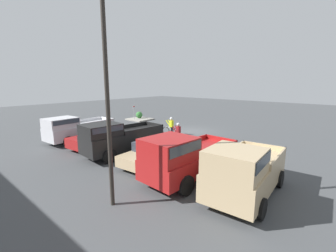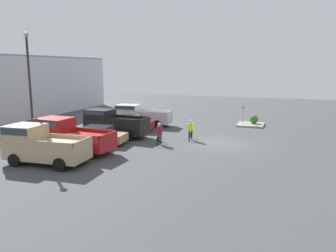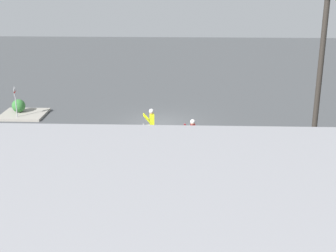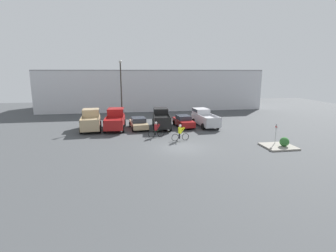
{
  "view_description": "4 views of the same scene",
  "coord_description": "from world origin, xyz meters",
  "px_view_note": "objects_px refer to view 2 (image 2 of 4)",
  "views": [
    {
      "loc": [
        -12.37,
        17.78,
        4.76
      ],
      "look_at": [
        -0.62,
        4.05,
        1.2
      ],
      "focal_mm": 24.0,
      "sensor_mm": 36.0,
      "label": 1
    },
    {
      "loc": [
        -24.58,
        -4.69,
        5.83
      ],
      "look_at": [
        -0.62,
        4.05,
        1.2
      ],
      "focal_mm": 35.0,
      "sensor_mm": 36.0,
      "label": 2
    },
    {
      "loc": [
        -1.51,
        26.73,
        8.64
      ],
      "look_at": [
        -0.62,
        4.05,
        1.2
      ],
      "focal_mm": 50.0,
      "sensor_mm": 36.0,
      "label": 3
    },
    {
      "loc": [
        -5.06,
        -22.6,
        6.85
      ],
      "look_at": [
        -0.62,
        4.05,
        1.2
      ],
      "focal_mm": 28.0,
      "sensor_mm": 36.0,
      "label": 4
    }
  ],
  "objects_px": {
    "cyclist_0": "(191,130)",
    "fire_lane_sign": "(243,112)",
    "pickup_truck_0": "(41,144)",
    "shrub": "(254,119)",
    "pickup_truck_3": "(139,115)",
    "lamppost": "(30,82)",
    "pickup_truck_2": "(113,123)",
    "cyclist_1": "(159,133)",
    "pickup_truck_1": "(68,135)",
    "sedan_0": "(98,135)",
    "sedan_1": "(130,123)"
  },
  "relations": [
    {
      "from": "cyclist_0",
      "to": "fire_lane_sign",
      "type": "distance_m",
      "value": 9.1
    },
    {
      "from": "pickup_truck_0",
      "to": "shrub",
      "type": "xyz_separation_m",
      "value": [
        18.26,
        -10.81,
        -0.62
      ]
    },
    {
      "from": "pickup_truck_3",
      "to": "lamppost",
      "type": "distance_m",
      "value": 11.67
    },
    {
      "from": "pickup_truck_2",
      "to": "fire_lane_sign",
      "type": "xyz_separation_m",
      "value": [
        9.56,
        -9.61,
        0.08
      ]
    },
    {
      "from": "pickup_truck_0",
      "to": "pickup_truck_3",
      "type": "relative_size",
      "value": 0.9
    },
    {
      "from": "cyclist_0",
      "to": "cyclist_1",
      "type": "bearing_deg",
      "value": 140.39
    },
    {
      "from": "fire_lane_sign",
      "to": "lamppost",
      "type": "distance_m",
      "value": 20.11
    },
    {
      "from": "pickup_truck_2",
      "to": "pickup_truck_0",
      "type": "bearing_deg",
      "value": 179.08
    },
    {
      "from": "lamppost",
      "to": "pickup_truck_1",
      "type": "bearing_deg",
      "value": -102.06
    },
    {
      "from": "cyclist_0",
      "to": "shrub",
      "type": "height_order",
      "value": "cyclist_0"
    },
    {
      "from": "cyclist_1",
      "to": "lamppost",
      "type": "height_order",
      "value": "lamppost"
    },
    {
      "from": "pickup_truck_0",
      "to": "sedan_0",
      "type": "relative_size",
      "value": 1.14
    },
    {
      "from": "pickup_truck_2",
      "to": "pickup_truck_3",
      "type": "xyz_separation_m",
      "value": [
        5.54,
        0.08,
        -0.11
      ]
    },
    {
      "from": "pickup_truck_0",
      "to": "cyclist_0",
      "type": "bearing_deg",
      "value": -35.33
    },
    {
      "from": "sedan_0",
      "to": "shrub",
      "type": "xyz_separation_m",
      "value": [
        12.64,
        -10.37,
        -0.12
      ]
    },
    {
      "from": "pickup_truck_0",
      "to": "pickup_truck_3",
      "type": "xyz_separation_m",
      "value": [
        14.0,
        -0.05,
        -0.12
      ]
    },
    {
      "from": "shrub",
      "to": "cyclist_1",
      "type": "bearing_deg",
      "value": 151.66
    },
    {
      "from": "shrub",
      "to": "sedan_0",
      "type": "bearing_deg",
      "value": 140.64
    },
    {
      "from": "cyclist_1",
      "to": "lamppost",
      "type": "relative_size",
      "value": 0.21
    },
    {
      "from": "lamppost",
      "to": "cyclist_1",
      "type": "bearing_deg",
      "value": -67.74
    },
    {
      "from": "sedan_0",
      "to": "sedan_1",
      "type": "distance_m",
      "value": 5.6
    },
    {
      "from": "pickup_truck_0",
      "to": "lamppost",
      "type": "height_order",
      "value": "lamppost"
    },
    {
      "from": "cyclist_0",
      "to": "shrub",
      "type": "relative_size",
      "value": 2.18
    },
    {
      "from": "pickup_truck_1",
      "to": "cyclist_0",
      "type": "height_order",
      "value": "pickup_truck_1"
    },
    {
      "from": "pickup_truck_1",
      "to": "sedan_0",
      "type": "xyz_separation_m",
      "value": [
        2.77,
        -0.63,
        -0.51
      ]
    },
    {
      "from": "cyclist_1",
      "to": "fire_lane_sign",
      "type": "distance_m",
      "value": 11.85
    },
    {
      "from": "lamppost",
      "to": "shrub",
      "type": "bearing_deg",
      "value": -45.15
    },
    {
      "from": "lamppost",
      "to": "shrub",
      "type": "distance_m",
      "value": 21.14
    },
    {
      "from": "cyclist_0",
      "to": "lamppost",
      "type": "distance_m",
      "value": 12.68
    },
    {
      "from": "cyclist_0",
      "to": "cyclist_1",
      "type": "xyz_separation_m",
      "value": [
        -2.22,
        1.84,
        -0.01
      ]
    },
    {
      "from": "sedan_0",
      "to": "lamppost",
      "type": "bearing_deg",
      "value": 114.57
    },
    {
      "from": "pickup_truck_2",
      "to": "sedan_1",
      "type": "distance_m",
      "value": 2.81
    },
    {
      "from": "cyclist_1",
      "to": "shrub",
      "type": "height_order",
      "value": "cyclist_1"
    },
    {
      "from": "lamppost",
      "to": "sedan_1",
      "type": "bearing_deg",
      "value": -29.08
    },
    {
      "from": "pickup_truck_1",
      "to": "lamppost",
      "type": "bearing_deg",
      "value": 77.94
    },
    {
      "from": "cyclist_0",
      "to": "sedan_1",
      "type": "bearing_deg",
      "value": 74.38
    },
    {
      "from": "sedan_1",
      "to": "cyclist_0",
      "type": "xyz_separation_m",
      "value": [
        -1.78,
        -6.37,
        0.11
      ]
    },
    {
      "from": "pickup_truck_1",
      "to": "sedan_1",
      "type": "relative_size",
      "value": 1.26
    },
    {
      "from": "pickup_truck_0",
      "to": "shrub",
      "type": "relative_size",
      "value": 6.05
    },
    {
      "from": "cyclist_1",
      "to": "pickup_truck_1",
      "type": "bearing_deg",
      "value": 130.9
    },
    {
      "from": "pickup_truck_2",
      "to": "cyclist_0",
      "type": "xyz_separation_m",
      "value": [
        0.99,
        -6.56,
        -0.33
      ]
    },
    {
      "from": "cyclist_1",
      "to": "shrub",
      "type": "relative_size",
      "value": 2.06
    },
    {
      "from": "sedan_1",
      "to": "pickup_truck_0",
      "type": "bearing_deg",
      "value": 178.31
    },
    {
      "from": "pickup_truck_0",
      "to": "cyclist_1",
      "type": "bearing_deg",
      "value": -33.92
    },
    {
      "from": "fire_lane_sign",
      "to": "shrub",
      "type": "bearing_deg",
      "value": -76.89
    },
    {
      "from": "pickup_truck_2",
      "to": "shrub",
      "type": "bearing_deg",
      "value": -47.42
    },
    {
      "from": "sedan_1",
      "to": "lamppost",
      "type": "distance_m",
      "value": 9.56
    },
    {
      "from": "sedan_1",
      "to": "lamppost",
      "type": "relative_size",
      "value": 0.54
    },
    {
      "from": "pickup_truck_1",
      "to": "cyclist_0",
      "type": "relative_size",
      "value": 3.08
    },
    {
      "from": "pickup_truck_1",
      "to": "shrub",
      "type": "relative_size",
      "value": 6.71
    }
  ]
}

